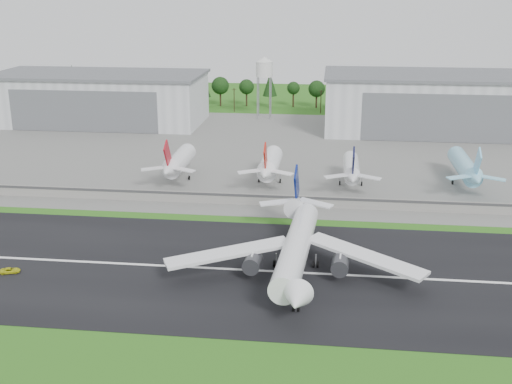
# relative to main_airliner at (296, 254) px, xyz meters

# --- Properties ---
(ground) EXTENTS (600.00, 600.00, 0.00)m
(ground) POSITION_rel_main_airliner_xyz_m (-21.02, -9.56, -4.89)
(ground) COLOR #226417
(ground) RESTS_ON ground
(runway) EXTENTS (320.00, 60.00, 0.10)m
(runway) POSITION_rel_main_airliner_xyz_m (-21.02, 0.44, -4.84)
(runway) COLOR black
(runway) RESTS_ON ground
(runway_centerline) EXTENTS (220.00, 1.00, 0.02)m
(runway_centerline) POSITION_rel_main_airliner_xyz_m (-21.02, 0.44, -4.78)
(runway_centerline) COLOR white
(runway_centerline) RESTS_ON runway
(apron) EXTENTS (320.00, 150.00, 0.10)m
(apron) POSITION_rel_main_airliner_xyz_m (-21.02, 110.44, -4.84)
(apron) COLOR slate
(apron) RESTS_ON ground
(blast_fence) EXTENTS (240.00, 0.61, 3.50)m
(blast_fence) POSITION_rel_main_airliner_xyz_m (-21.02, 45.42, -3.09)
(blast_fence) COLOR gray
(blast_fence) RESTS_ON ground
(hangar_west) EXTENTS (97.00, 44.00, 23.20)m
(hangar_west) POSITION_rel_main_airliner_xyz_m (-101.02, 155.35, 6.74)
(hangar_west) COLOR silver
(hangar_west) RESTS_ON ground
(hangar_east) EXTENTS (102.00, 47.00, 25.20)m
(hangar_east) POSITION_rel_main_airliner_xyz_m (53.98, 155.35, 7.73)
(hangar_east) COLOR silver
(hangar_east) RESTS_ON ground
(water_tower) EXTENTS (8.40, 8.40, 29.40)m
(water_tower) POSITION_rel_main_airliner_xyz_m (-26.02, 175.44, 19.66)
(water_tower) COLOR #99999E
(water_tower) RESTS_ON ground
(utility_poles) EXTENTS (230.00, 3.00, 12.00)m
(utility_poles) POSITION_rel_main_airliner_xyz_m (-21.02, 190.44, -4.89)
(utility_poles) COLOR black
(utility_poles) RESTS_ON ground
(treeline) EXTENTS (320.00, 16.00, 22.00)m
(treeline) POSITION_rel_main_airliner_xyz_m (-21.02, 205.44, -4.89)
(treeline) COLOR black
(treeline) RESTS_ON ground
(main_airliner) EXTENTS (57.18, 59.24, 18.17)m
(main_airliner) POSITION_rel_main_airliner_xyz_m (0.00, 0.00, 0.00)
(main_airliner) COLOR white
(main_airliner) RESTS_ON runway
(ground_vehicle) EXTENTS (4.75, 3.23, 1.21)m
(ground_vehicle) POSITION_rel_main_airliner_xyz_m (-63.58, -7.41, -4.19)
(ground_vehicle) COLOR #C9CB17
(ground_vehicle) RESTS_ON runway
(parked_jet_red_a) EXTENTS (7.36, 31.29, 16.79)m
(parked_jet_red_a) POSITION_rel_main_airliner_xyz_m (-43.02, 67.01, 1.39)
(parked_jet_red_a) COLOR white
(parked_jet_red_a) RESTS_ON ground
(parked_jet_red_b) EXTENTS (7.36, 31.29, 16.90)m
(parked_jet_red_b) POSITION_rel_main_airliner_xyz_m (-12.73, 67.02, 1.48)
(parked_jet_red_b) COLOR white
(parked_jet_red_b) RESTS_ON ground
(parked_jet_navy) EXTENTS (7.36, 31.29, 16.34)m
(parked_jet_navy) POSITION_rel_main_airliner_xyz_m (13.57, 66.94, 0.96)
(parked_jet_navy) COLOR white
(parked_jet_navy) RESTS_ON ground
(parked_jet_skyblue) EXTENTS (7.36, 37.29, 16.71)m
(parked_jet_skyblue) POSITION_rel_main_airliner_xyz_m (49.83, 72.00, 1.26)
(parked_jet_skyblue) COLOR #8AD2EF
(parked_jet_skyblue) RESTS_ON ground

